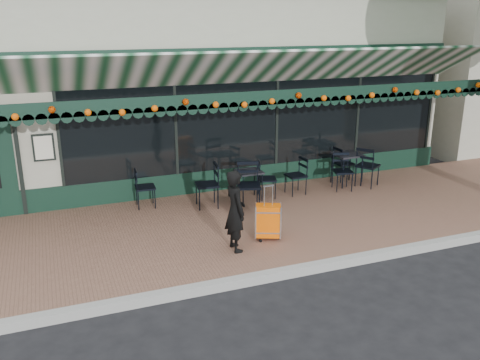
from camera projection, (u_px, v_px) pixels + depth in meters
name	position (u px, v px, depth m)	size (l,w,h in m)	color
ground	(299.00, 272.00, 8.27)	(80.00, 80.00, 0.00)	black
sidewalk	(253.00, 223.00, 10.03)	(18.00, 4.00, 0.15)	brown
curb	(302.00, 270.00, 8.18)	(18.00, 0.16, 0.15)	#9E9E99
restaurant_building	(176.00, 79.00, 14.55)	(12.00, 9.60, 4.50)	#A3A28E
woman	(235.00, 211.00, 8.53)	(0.52, 0.34, 1.42)	black
suitcase	(268.00, 221.00, 9.05)	(0.50, 0.40, 1.01)	#FA6007
cafe_table_a	(347.00, 157.00, 11.97)	(0.61, 0.61, 0.75)	black
cafe_table_b	(249.00, 174.00, 10.98)	(0.53, 0.53, 0.65)	black
chair_a_left	(296.00, 176.00, 11.39)	(0.42, 0.42, 0.84)	black
chair_a_right	(343.00, 164.00, 12.35)	(0.42, 0.42, 0.84)	black
chair_a_front	(343.00, 172.00, 11.66)	(0.43, 0.43, 0.86)	black
chair_a_extra	(368.00, 166.00, 11.91)	(0.48, 0.48, 0.97)	black
chair_b_left	(207.00, 185.00, 10.58)	(0.47, 0.47, 0.95)	black
chair_b_right	(267.00, 179.00, 11.18)	(0.41, 0.41, 0.82)	black
chair_b_front	(249.00, 186.00, 10.45)	(0.49, 0.49, 0.99)	black
chair_solo	(145.00, 188.00, 10.60)	(0.42, 0.42, 0.84)	black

